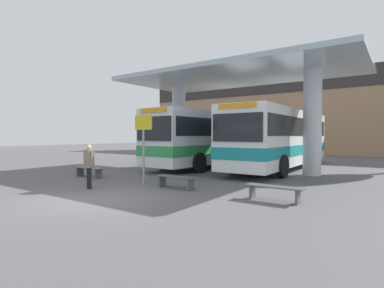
{
  "coord_description": "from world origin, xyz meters",
  "views": [
    {
      "loc": [
        7.82,
        -5.72,
        2.01
      ],
      "look_at": [
        0.0,
        5.45,
        1.6
      ],
      "focal_mm": 28.0,
      "sensor_mm": 36.0,
      "label": 1
    }
  ],
  "objects_px": {
    "waiting_bench_far_platform": "(176,179)",
    "pedestrian_waiting": "(89,162)",
    "transit_bus_left_bay": "(214,137)",
    "info_sign_platform": "(143,135)",
    "waiting_bench_mid_platform": "(89,170)",
    "waiting_bench_near_pillar": "(274,190)",
    "transit_bus_center_bay": "(281,137)"
  },
  "relations": [
    {
      "from": "waiting_bench_far_platform",
      "to": "pedestrian_waiting",
      "type": "xyz_separation_m",
      "value": [
        -2.56,
        -1.95,
        0.66
      ]
    },
    {
      "from": "transit_bus_left_bay",
      "to": "pedestrian_waiting",
      "type": "bearing_deg",
      "value": 95.05
    },
    {
      "from": "transit_bus_left_bay",
      "to": "info_sign_platform",
      "type": "distance_m",
      "value": 7.86
    },
    {
      "from": "waiting_bench_mid_platform",
      "to": "pedestrian_waiting",
      "type": "relative_size",
      "value": 1.08
    },
    {
      "from": "waiting_bench_near_pillar",
      "to": "waiting_bench_mid_platform",
      "type": "distance_m",
      "value": 9.06
    },
    {
      "from": "transit_bus_center_bay",
      "to": "waiting_bench_near_pillar",
      "type": "height_order",
      "value": "transit_bus_center_bay"
    },
    {
      "from": "waiting_bench_near_pillar",
      "to": "transit_bus_left_bay",
      "type": "bearing_deg",
      "value": 131.1
    },
    {
      "from": "transit_bus_center_bay",
      "to": "waiting_bench_far_platform",
      "type": "relative_size",
      "value": 7.11
    },
    {
      "from": "waiting_bench_mid_platform",
      "to": "info_sign_platform",
      "type": "height_order",
      "value": "info_sign_platform"
    },
    {
      "from": "transit_bus_center_bay",
      "to": "waiting_bench_mid_platform",
      "type": "xyz_separation_m",
      "value": [
        -6.37,
        -8.68,
        -1.56
      ]
    },
    {
      "from": "waiting_bench_near_pillar",
      "to": "pedestrian_waiting",
      "type": "bearing_deg",
      "value": -162.93
    },
    {
      "from": "waiting_bench_mid_platform",
      "to": "pedestrian_waiting",
      "type": "height_order",
      "value": "pedestrian_waiting"
    },
    {
      "from": "transit_bus_center_bay",
      "to": "waiting_bench_mid_platform",
      "type": "relative_size",
      "value": 6.78
    },
    {
      "from": "transit_bus_left_bay",
      "to": "info_sign_platform",
      "type": "bearing_deg",
      "value": 102.1
    },
    {
      "from": "transit_bus_left_bay",
      "to": "waiting_bench_near_pillar",
      "type": "bearing_deg",
      "value": 133.71
    },
    {
      "from": "transit_bus_left_bay",
      "to": "waiting_bench_near_pillar",
      "type": "height_order",
      "value": "transit_bus_left_bay"
    },
    {
      "from": "waiting_bench_mid_platform",
      "to": "pedestrian_waiting",
      "type": "bearing_deg",
      "value": -35.91
    },
    {
      "from": "waiting_bench_near_pillar",
      "to": "info_sign_platform",
      "type": "height_order",
      "value": "info_sign_platform"
    },
    {
      "from": "transit_bus_center_bay",
      "to": "info_sign_platform",
      "type": "height_order",
      "value": "transit_bus_center_bay"
    },
    {
      "from": "transit_bus_left_bay",
      "to": "transit_bus_center_bay",
      "type": "height_order",
      "value": "transit_bus_center_bay"
    },
    {
      "from": "transit_bus_left_bay",
      "to": "pedestrian_waiting",
      "type": "xyz_separation_m",
      "value": [
        0.41,
        -9.72,
        -0.89
      ]
    },
    {
      "from": "transit_bus_left_bay",
      "to": "waiting_bench_far_platform",
      "type": "xyz_separation_m",
      "value": [
        2.98,
        -7.76,
        -1.55
      ]
    },
    {
      "from": "waiting_bench_mid_platform",
      "to": "transit_bus_left_bay",
      "type": "bearing_deg",
      "value": 73.62
    },
    {
      "from": "info_sign_platform",
      "to": "pedestrian_waiting",
      "type": "relative_size",
      "value": 1.72
    },
    {
      "from": "waiting_bench_far_platform",
      "to": "transit_bus_center_bay",
      "type": "bearing_deg",
      "value": 82.68
    },
    {
      "from": "transit_bus_left_bay",
      "to": "waiting_bench_far_platform",
      "type": "distance_m",
      "value": 8.46
    },
    {
      "from": "info_sign_platform",
      "to": "waiting_bench_near_pillar",
      "type": "bearing_deg",
      "value": -0.14
    },
    {
      "from": "info_sign_platform",
      "to": "waiting_bench_far_platform",
      "type": "bearing_deg",
      "value": -0.45
    },
    {
      "from": "transit_bus_left_bay",
      "to": "waiting_bench_mid_platform",
      "type": "relative_size",
      "value": 6.25
    },
    {
      "from": "waiting_bench_mid_platform",
      "to": "info_sign_platform",
      "type": "distance_m",
      "value": 3.95
    },
    {
      "from": "transit_bus_left_bay",
      "to": "waiting_bench_far_platform",
      "type": "height_order",
      "value": "transit_bus_left_bay"
    },
    {
      "from": "waiting_bench_far_platform",
      "to": "info_sign_platform",
      "type": "relative_size",
      "value": 0.6
    }
  ]
}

